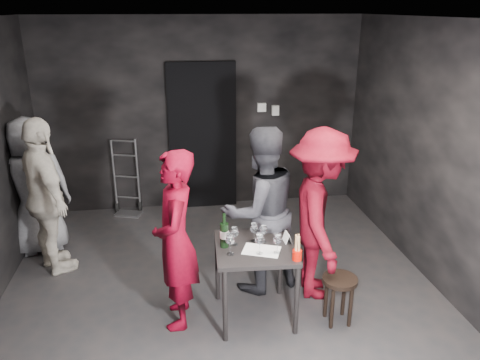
{
  "coord_description": "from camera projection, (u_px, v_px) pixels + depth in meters",
  "views": [
    {
      "loc": [
        -0.43,
        -4.01,
        2.8
      ],
      "look_at": [
        0.21,
        0.25,
        1.19
      ],
      "focal_mm": 35.0,
      "sensor_mm": 36.0,
      "label": 1
    }
  ],
  "objects": [
    {
      "name": "doorway",
      "position": [
        203.0,
        137.0,
        6.65
      ],
      "size": [
        0.95,
        0.1,
        2.1
      ],
      "primitive_type": "cube",
      "color": "black",
      "rests_on": "ground"
    },
    {
      "name": "bystander_cream",
      "position": [
        44.0,
        185.0,
        4.95
      ],
      "size": [
        1.11,
        1.31,
        2.04
      ],
      "primitive_type": "imported",
      "rotation": [
        0.0,
        0.0,
        2.13
      ],
      "color": "beige",
      "rests_on": "floor"
    },
    {
      "name": "wallbox_lower",
      "position": [
        275.0,
        110.0,
        6.68
      ],
      "size": [
        0.1,
        0.06,
        0.14
      ],
      "primitive_type": "cube",
      "color": "#B7B7B2",
      "rests_on": "wall_back"
    },
    {
      "name": "ceiling",
      "position": [
        219.0,
        19.0,
        3.81
      ],
      "size": [
        4.5,
        5.0,
        0.02
      ],
      "primitive_type": "cube",
      "color": "silver",
      "rests_on": "ground"
    },
    {
      "name": "floor",
      "position": [
        224.0,
        299.0,
        4.75
      ],
      "size": [
        4.5,
        5.0,
        0.02
      ],
      "primitive_type": "cube",
      "color": "black",
      "rests_on": "ground"
    },
    {
      "name": "wine_glass_a",
      "position": [
        230.0,
        243.0,
        4.07
      ],
      "size": [
        0.1,
        0.1,
        0.22
      ],
      "primitive_type": null,
      "rotation": [
        0.0,
        0.0,
        0.24
      ],
      "color": "white",
      "rests_on": "tasting_table"
    },
    {
      "name": "wallbox_upper",
      "position": [
        262.0,
        107.0,
        6.63
      ],
      "size": [
        0.12,
        0.06,
        0.12
      ],
      "primitive_type": "cube",
      "color": "#B7B7B2",
      "rests_on": "wall_back"
    },
    {
      "name": "wine_glass_f",
      "position": [
        264.0,
        233.0,
        4.29
      ],
      "size": [
        0.08,
        0.08,
        0.18
      ],
      "primitive_type": null,
      "rotation": [
        0.0,
        0.0,
        -0.19
      ],
      "color": "white",
      "rests_on": "tasting_table"
    },
    {
      "name": "wall_back",
      "position": [
        202.0,
        115.0,
        6.6
      ],
      "size": [
        4.5,
        0.04,
        2.7
      ],
      "primitive_type": "cube",
      "color": "black",
      "rests_on": "ground"
    },
    {
      "name": "reserved_card",
      "position": [
        286.0,
        237.0,
        4.31
      ],
      "size": [
        0.08,
        0.12,
        0.09
      ],
      "primitive_type": null,
      "rotation": [
        0.0,
        0.0,
        0.06
      ],
      "color": "white",
      "rests_on": "tasting_table"
    },
    {
      "name": "woman_black",
      "position": [
        261.0,
        198.0,
        4.65
      ],
      "size": [
        1.09,
        0.81,
        2.01
      ],
      "primitive_type": "imported",
      "rotation": [
        0.0,
        0.0,
        3.46
      ],
      "color": "#2B2B31",
      "rests_on": "floor"
    },
    {
      "name": "bystander_grey",
      "position": [
        33.0,
        180.0,
        5.42
      ],
      "size": [
        0.99,
        0.74,
        1.81
      ],
      "primitive_type": "imported",
      "rotation": [
        0.0,
        0.0,
        3.47
      ],
      "color": "gray",
      "rests_on": "floor"
    },
    {
      "name": "wall_right",
      "position": [
        449.0,
        163.0,
        4.59
      ],
      "size": [
        0.04,
        5.0,
        2.7
      ],
      "primitive_type": "cube",
      "color": "black",
      "rests_on": "ground"
    },
    {
      "name": "hand_truck",
      "position": [
        128.0,
        199.0,
        6.68
      ],
      "size": [
        0.36,
        0.32,
        1.08
      ],
      "rotation": [
        0.0,
        0.0,
        -0.32
      ],
      "color": "#B2B2B7",
      "rests_on": "floor"
    },
    {
      "name": "wine_bottle",
      "position": [
        224.0,
        234.0,
        4.2
      ],
      "size": [
        0.08,
        0.08,
        0.33
      ],
      "rotation": [
        0.0,
        0.0,
        -0.17
      ],
      "color": "black",
      "rests_on": "tasting_table"
    },
    {
      "name": "man_maroon",
      "position": [
        321.0,
        202.0,
        4.54
      ],
      "size": [
        0.8,
        1.38,
        2.02
      ],
      "primitive_type": "imported",
      "rotation": [
        0.0,
        0.0,
        1.42
      ],
      "color": "#5D0613",
      "rests_on": "floor"
    },
    {
      "name": "breadstick_cup",
      "position": [
        297.0,
        248.0,
        3.98
      ],
      "size": [
        0.08,
        0.08,
        0.25
      ],
      "rotation": [
        0.0,
        0.0,
        -0.02
      ],
      "color": "#BA0C02",
      "rests_on": "tasting_table"
    },
    {
      "name": "wine_glass_d",
      "position": [
        260.0,
        243.0,
        4.08
      ],
      "size": [
        0.11,
        0.11,
        0.22
      ],
      "primitive_type": null,
      "rotation": [
        0.0,
        0.0,
        0.4
      ],
      "color": "white",
      "rests_on": "tasting_table"
    },
    {
      "name": "stool",
      "position": [
        339.0,
        288.0,
        4.3
      ],
      "size": [
        0.32,
        0.32,
        0.47
      ],
      "rotation": [
        0.0,
        0.0,
        -0.43
      ],
      "color": "#31231C",
      "rests_on": "floor"
    },
    {
      "name": "server_red",
      "position": [
        175.0,
        231.0,
        4.13
      ],
      "size": [
        0.47,
        0.7,
        1.87
      ],
      "primitive_type": "imported",
      "rotation": [
        0.0,
        0.0,
        -1.61
      ],
      "color": "maroon",
      "rests_on": "floor"
    },
    {
      "name": "wine_glass_e",
      "position": [
        277.0,
        243.0,
        4.09
      ],
      "size": [
        0.1,
        0.1,
        0.2
      ],
      "primitive_type": null,
      "rotation": [
        0.0,
        0.0,
        0.34
      ],
      "color": "white",
      "rests_on": "tasting_table"
    },
    {
      "name": "wine_glass_c",
      "position": [
        254.0,
        232.0,
        4.3
      ],
      "size": [
        0.08,
        0.08,
        0.2
      ],
      "primitive_type": null,
      "rotation": [
        0.0,
        0.0,
        0.03
      ],
      "color": "white",
      "rests_on": "tasting_table"
    },
    {
      "name": "wine_glass_b",
      "position": [
        235.0,
        235.0,
        4.24
      ],
      "size": [
        0.07,
        0.07,
        0.19
      ],
      "primitive_type": null,
      "rotation": [
        0.0,
        0.0,
        0.0
      ],
      "color": "white",
      "rests_on": "tasting_table"
    },
    {
      "name": "tasting_mat",
      "position": [
        262.0,
        250.0,
        4.17
      ],
      "size": [
        0.38,
        0.32,
        0.0
      ],
      "primitive_type": "cube",
      "rotation": [
        0.0,
        0.0,
        -0.38
      ],
      "color": "white",
      "rests_on": "tasting_table"
    },
    {
      "name": "tasting_table",
      "position": [
        255.0,
        255.0,
        4.29
      ],
      "size": [
        0.72,
        0.72,
        0.75
      ],
      "rotation": [
        0.0,
        0.0,
        -0.06
      ],
      "color": "black",
      "rests_on": "floor"
    }
  ]
}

